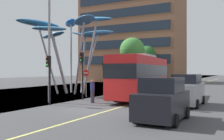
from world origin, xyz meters
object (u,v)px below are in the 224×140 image
red_bus (141,75)px  no_entry_sign (86,79)px  leaf_sculpture (71,31)px  street_lamp (53,32)px  traffic_light_kerb_near (49,69)px  car_parked_mid (187,91)px  traffic_light_kerb_far (82,66)px  traffic_light_island_mid (104,71)px  car_parked_near (162,100)px  pedestrian (93,91)px

red_bus → no_entry_sign: red_bus is taller
leaf_sculpture → street_lamp: 7.96m
traffic_light_kerb_near → street_lamp: 3.13m
car_parked_mid → traffic_light_kerb_far: bearing=-174.7°
traffic_light_island_mid → car_parked_near: (9.02, -10.02, -1.39)m
red_bus → traffic_light_kerb_near: 8.14m
car_parked_mid → no_entry_sign: size_ratio=1.63×
no_entry_sign → leaf_sculpture: bearing=147.2°
red_bus → car_parked_near: size_ratio=2.74×
leaf_sculpture → traffic_light_island_mid: bearing=3.9°
traffic_light_kerb_far → pedestrian: (1.78, -1.18, -1.97)m
traffic_light_kerb_near → traffic_light_island_mid: size_ratio=1.06×
pedestrian → car_parked_near: bearing=-32.1°
leaf_sculpture → street_lamp: leaf_sculpture is taller
red_bus → car_parked_mid: size_ratio=2.54×
traffic_light_island_mid → car_parked_mid: 9.82m
car_parked_near → traffic_light_kerb_near: bearing=169.5°
red_bus → leaf_sculpture: (-8.46, 1.20, 4.54)m
traffic_light_island_mid → traffic_light_kerb_near: bearing=-87.9°
car_parked_mid → no_entry_sign: no_entry_sign is taller
leaf_sculpture → no_entry_sign: bearing=-32.8°
leaf_sculpture → car_parked_near: bearing=-37.0°
traffic_light_kerb_far → no_entry_sign: traffic_light_kerb_far is taller
street_lamp → no_entry_sign: street_lamp is taller
leaf_sculpture → traffic_light_kerb_far: 7.29m
pedestrian → no_entry_sign: 4.45m
traffic_light_island_mid → pedestrian: bearing=-68.4°
red_bus → car_parked_near: red_bus is taller
car_parked_near → no_entry_sign: (-9.53, 7.56, 0.68)m
traffic_light_kerb_near → no_entry_sign: bearing=97.8°
leaf_sculpture → no_entry_sign: size_ratio=4.02×
car_parked_mid → no_entry_sign: bearing=171.6°
red_bus → traffic_light_island_mid: size_ratio=3.19×
street_lamp → traffic_light_island_mid: bearing=87.6°
traffic_light_island_mid → no_entry_sign: (-0.51, -2.47, -0.71)m
traffic_light_kerb_far → street_lamp: size_ratio=0.46×
traffic_light_kerb_near → pedestrian: traffic_light_kerb_near is taller
traffic_light_kerb_near → no_entry_sign: (-0.82, 5.94, -0.85)m
red_bus → no_entry_sign: size_ratio=4.15×
car_parked_near → red_bus: bearing=117.7°
traffic_light_kerb_near → leaf_sculpture: bearing=117.4°
traffic_light_island_mid → street_lamp: 7.85m
car_parked_near → street_lamp: size_ratio=0.45×
leaf_sculpture → car_parked_mid: bearing=-15.6°
car_parked_near → pedestrian: 7.93m
red_bus → leaf_sculpture: size_ratio=1.03×
leaf_sculpture → no_entry_sign: leaf_sculpture is taller
no_entry_sign → car_parked_mid: bearing=-8.4°
leaf_sculpture → red_bus: bearing=-8.1°
red_bus → traffic_light_kerb_far: size_ratio=2.65×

